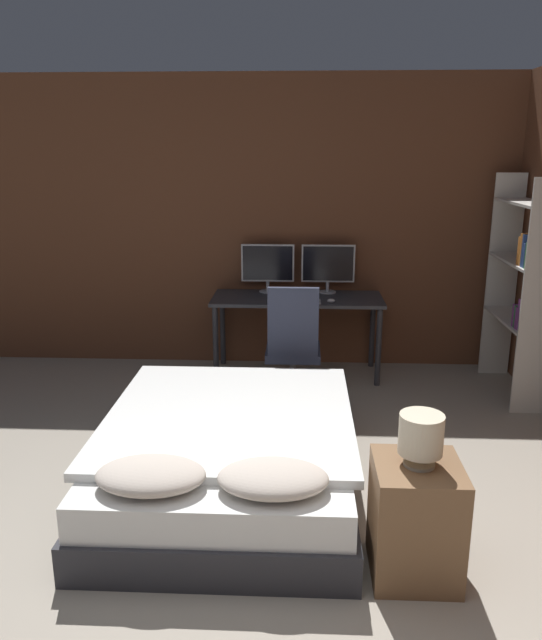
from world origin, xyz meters
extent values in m
cube|color=brown|center=(0.00, 3.85, 1.35)|extent=(12.00, 0.06, 2.70)
cube|color=#2D2D33|center=(-0.25, 1.41, 0.11)|extent=(1.46, 1.92, 0.22)
cube|color=white|center=(-0.25, 1.41, 0.32)|extent=(1.40, 1.86, 0.20)
cube|color=white|center=(-0.25, 1.52, 0.44)|extent=(1.50, 1.61, 0.05)
ellipsoid|color=beige|center=(-0.55, 0.69, 0.48)|extent=(0.55, 0.38, 0.13)
ellipsoid|color=beige|center=(0.05, 0.69, 0.48)|extent=(0.55, 0.38, 0.13)
cube|color=brown|center=(0.75, 0.67, 0.29)|extent=(0.42, 0.43, 0.59)
cylinder|color=gray|center=(0.75, 0.67, 0.59)|extent=(0.15, 0.15, 0.01)
cylinder|color=gray|center=(0.75, 0.67, 0.63)|extent=(0.02, 0.02, 0.05)
cylinder|color=beige|center=(0.75, 0.67, 0.75)|extent=(0.21, 0.21, 0.19)
cube|color=#38383D|center=(0.15, 3.47, 0.72)|extent=(1.54, 0.61, 0.03)
cylinder|color=#2D2D33|center=(-0.57, 3.22, 0.35)|extent=(0.05, 0.05, 0.71)
cylinder|color=#2D2D33|center=(0.87, 3.22, 0.35)|extent=(0.05, 0.05, 0.71)
cylinder|color=#2D2D33|center=(-0.57, 3.73, 0.35)|extent=(0.05, 0.05, 0.71)
cylinder|color=#2D2D33|center=(0.87, 3.73, 0.35)|extent=(0.05, 0.05, 0.71)
cylinder|color=#B7B7BC|center=(-0.13, 3.68, 0.74)|extent=(0.16, 0.16, 0.01)
cylinder|color=#B7B7BC|center=(-0.13, 3.68, 0.80)|extent=(0.03, 0.03, 0.09)
cube|color=#B7B7BC|center=(-0.13, 3.68, 1.01)|extent=(0.49, 0.03, 0.35)
cube|color=black|center=(-0.13, 3.66, 1.01)|extent=(0.46, 0.00, 0.32)
cylinder|color=#B7B7BC|center=(0.43, 3.68, 0.74)|extent=(0.16, 0.16, 0.01)
cylinder|color=#B7B7BC|center=(0.43, 3.68, 0.80)|extent=(0.03, 0.03, 0.09)
cube|color=#B7B7BC|center=(0.43, 3.68, 1.01)|extent=(0.49, 0.03, 0.35)
cube|color=black|center=(0.43, 3.66, 1.01)|extent=(0.46, 0.00, 0.32)
cube|color=#B7B7BC|center=(0.15, 3.27, 0.75)|extent=(0.41, 0.13, 0.02)
ellipsoid|color=#B7B7BC|center=(0.45, 3.27, 0.76)|extent=(0.07, 0.05, 0.04)
cylinder|color=black|center=(0.12, 2.86, 0.02)|extent=(0.52, 0.52, 0.04)
cylinder|color=gray|center=(0.12, 2.86, 0.21)|extent=(0.05, 0.05, 0.34)
cube|color=#33384C|center=(0.12, 2.86, 0.42)|extent=(0.44, 0.44, 0.07)
cube|color=#33384C|center=(0.12, 2.66, 0.73)|extent=(0.40, 0.05, 0.55)
cube|color=beige|center=(2.00, 2.67, 0.92)|extent=(0.27, 0.02, 1.84)
cube|color=beige|center=(2.00, 3.59, 0.92)|extent=(0.27, 0.02, 1.84)
cube|color=beige|center=(2.00, 3.13, 0.64)|extent=(0.27, 0.90, 0.02)
cube|color=beige|center=(2.00, 3.13, 1.14)|extent=(0.27, 0.90, 0.02)
cube|color=beige|center=(2.00, 3.13, 1.62)|extent=(0.27, 0.90, 0.02)
cube|color=#2D4784|center=(2.00, 2.70, 0.75)|extent=(0.22, 0.02, 0.19)
cube|color=#2D4784|center=(2.00, 2.73, 0.77)|extent=(0.22, 0.03, 0.22)
cube|color=#7A387F|center=(2.00, 2.78, 0.78)|extent=(0.22, 0.04, 0.25)
cube|color=#7A387F|center=(2.00, 2.82, 0.74)|extent=(0.22, 0.03, 0.17)
cube|color=#337042|center=(2.00, 2.86, 0.75)|extent=(0.22, 0.02, 0.18)
cube|color=#7A387F|center=(2.00, 2.89, 0.75)|extent=(0.22, 0.04, 0.18)
cube|color=#2D4784|center=(2.00, 2.71, 1.27)|extent=(0.22, 0.04, 0.23)
cube|color=#337042|center=(2.00, 2.75, 1.25)|extent=(0.22, 0.03, 0.20)
cube|color=#2D4784|center=(2.00, 2.80, 1.25)|extent=(0.22, 0.03, 0.19)
cube|color=#2D4784|center=(2.00, 2.84, 1.28)|extent=(0.22, 0.02, 0.25)
cube|color=orange|center=(2.00, 2.88, 1.28)|extent=(0.22, 0.04, 0.25)
cube|color=orange|center=(2.00, 2.92, 1.26)|extent=(0.22, 0.04, 0.22)
camera|label=1|loc=(0.18, -2.04, 2.04)|focal=35.00mm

